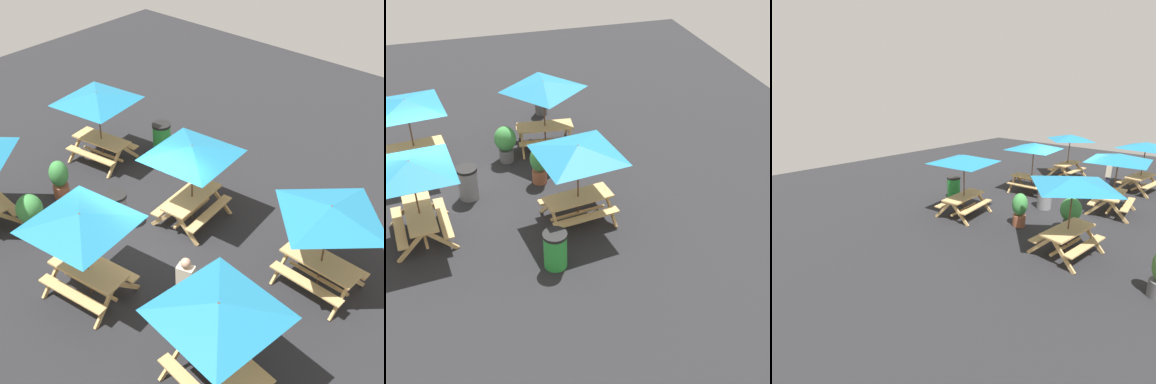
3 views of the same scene
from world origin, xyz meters
The scene contains 10 objects.
ground_plane centered at (0.00, 0.00, 0.00)m, with size 27.30×27.30×0.00m, color #232326.
picnic_table_0 centered at (-3.82, 1.98, 1.99)m, with size 2.80×2.80×2.34m.
picnic_table_1 centered at (0.20, 1.56, 1.99)m, with size 2.82×2.82×2.34m.
picnic_table_2 centered at (0.23, -1.96, 1.99)m, with size 2.81×2.81×2.34m.
picnic_table_5 centered at (-3.89, -2.12, 1.99)m, with size 2.19×2.19×2.34m.
trash_bin_green centered at (-2.81, 3.57, 0.49)m, with size 0.59×0.59×0.98m.
trash_bin_gray centered at (-1.15, 0.13, 0.49)m, with size 0.59×0.59×0.98m.
potted_plant_0 centered at (-3.24, -0.08, 0.64)m, with size 0.53×0.53×1.18m.
potted_plant_1 centered at (-4.29, -4.50, 0.62)m, with size 0.46×0.46×1.23m.
potted_plant_2 centered at (-2.51, -1.55, 0.69)m, with size 0.68×0.68×1.19m.
Camera 2 is at (-0.66, 12.95, 8.85)m, focal length 50.00 mm.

